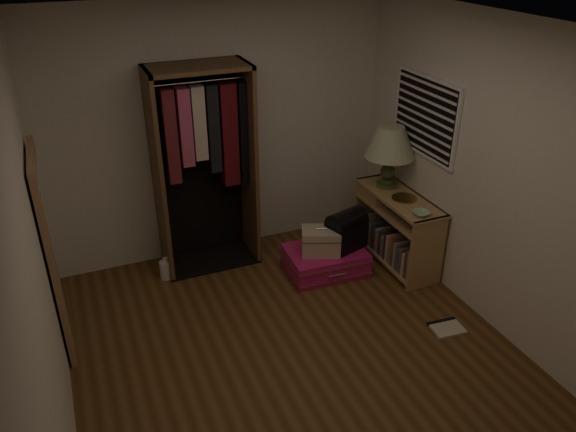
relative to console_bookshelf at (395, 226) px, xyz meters
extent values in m
plane|color=#543518|center=(-1.54, -1.04, -0.39)|extent=(4.00, 4.00, 0.00)
cube|color=silver|center=(-1.54, 0.96, 0.91)|extent=(3.50, 0.02, 2.60)
cube|color=silver|center=(-1.54, -3.04, 0.91)|extent=(3.50, 0.02, 2.60)
cube|color=silver|center=(0.21, -1.04, 0.91)|extent=(0.02, 4.00, 2.60)
cube|color=silver|center=(-3.29, -1.04, 0.91)|extent=(0.02, 4.00, 2.60)
cube|color=white|center=(-1.54, -1.04, 2.21)|extent=(3.50, 4.00, 0.01)
cube|color=white|center=(0.19, -0.04, 1.16)|extent=(0.03, 0.96, 0.76)
cube|color=black|center=(0.19, -0.04, 1.16)|extent=(0.03, 0.90, 0.70)
cube|color=white|center=(0.18, -0.04, 0.85)|extent=(0.01, 0.88, 0.02)
cube|color=white|center=(0.18, -0.04, 0.92)|extent=(0.01, 0.88, 0.02)
cube|color=white|center=(0.18, -0.04, 1.00)|extent=(0.01, 0.88, 0.02)
cube|color=white|center=(0.18, -0.04, 1.08)|extent=(0.01, 0.88, 0.02)
cube|color=white|center=(0.18, -0.04, 1.16)|extent=(0.01, 0.88, 0.02)
cube|color=white|center=(0.18, -0.04, 1.24)|extent=(0.01, 0.88, 0.02)
cube|color=white|center=(0.18, -0.04, 1.31)|extent=(0.01, 0.88, 0.02)
cube|color=white|center=(0.18, -0.04, 1.39)|extent=(0.01, 0.88, 0.02)
cube|color=white|center=(0.18, -0.04, 1.47)|extent=(0.01, 0.88, 0.02)
cube|color=tan|center=(0.00, -0.57, -0.02)|extent=(0.40, 0.03, 0.75)
cube|color=tan|center=(0.00, 0.50, -0.02)|extent=(0.40, 0.03, 0.75)
cube|color=tan|center=(0.00, -0.04, -0.33)|extent=(0.40, 1.04, 0.03)
cube|color=tan|center=(0.00, -0.04, 0.18)|extent=(0.40, 1.04, 0.03)
cube|color=tan|center=(0.00, -0.04, 0.34)|extent=(0.42, 1.12, 0.03)
cube|color=brown|center=(0.19, -0.04, -0.02)|extent=(0.02, 1.10, 0.75)
cube|color=tan|center=(-0.01, 0.29, 0.25)|extent=(0.36, 0.38, 0.13)
cube|color=gray|center=(-0.07, -0.51, -0.16)|extent=(0.20, 0.03, 0.32)
cube|color=#4C3833|center=(-0.08, -0.48, -0.16)|extent=(0.17, 0.03, 0.31)
cube|color=#B7AD99|center=(-0.09, -0.43, -0.19)|extent=(0.16, 0.05, 0.25)
cube|color=brown|center=(-0.09, -0.37, -0.18)|extent=(0.16, 0.03, 0.28)
cube|color=#3F4C59|center=(-0.08, -0.33, -0.20)|extent=(0.17, 0.04, 0.24)
cube|color=gray|center=(-0.07, -0.27, -0.18)|extent=(0.20, 0.05, 0.28)
cube|color=#59594C|center=(-0.07, -0.23, -0.20)|extent=(0.18, 0.03, 0.23)
cube|color=#B2724C|center=(-0.07, -0.18, -0.16)|extent=(0.19, 0.05, 0.32)
cube|color=beige|center=(-0.06, -0.13, -0.17)|extent=(0.22, 0.04, 0.29)
cube|color=#332D38|center=(-0.07, -0.09, -0.18)|extent=(0.19, 0.03, 0.28)
cube|color=gray|center=(-0.06, -0.04, -0.20)|extent=(0.20, 0.05, 0.24)
cube|color=#4C3833|center=(-0.08, 0.01, -0.18)|extent=(0.17, 0.05, 0.28)
cube|color=#B7AD99|center=(-0.06, 0.07, -0.18)|extent=(0.22, 0.04, 0.27)
cube|color=brown|center=(-0.07, 0.12, -0.19)|extent=(0.19, 0.03, 0.26)
cube|color=#3F4C59|center=(-0.09, 0.16, -0.17)|extent=(0.16, 0.04, 0.29)
cube|color=gray|center=(-0.06, 0.21, -0.19)|extent=(0.21, 0.03, 0.26)
cube|color=#59594C|center=(-0.08, 0.25, -0.19)|extent=(0.18, 0.05, 0.26)
cube|color=#B2724C|center=(-0.07, 0.31, -0.19)|extent=(0.20, 0.04, 0.26)
cube|color=beige|center=(-0.09, 0.36, -0.17)|extent=(0.16, 0.03, 0.30)
cube|color=#332D38|center=(-0.09, 0.41, -0.20)|extent=(0.15, 0.04, 0.23)
cube|color=brown|center=(-2.24, 0.70, 0.63)|extent=(0.04, 0.50, 2.05)
cube|color=brown|center=(-1.33, 0.70, 0.63)|extent=(0.04, 0.50, 2.05)
cube|color=brown|center=(-1.79, 0.70, 1.64)|extent=(0.95, 0.50, 0.04)
cube|color=black|center=(-1.79, 0.94, 0.63)|extent=(0.95, 0.02, 2.05)
cube|color=black|center=(-1.79, 0.70, -0.38)|extent=(0.95, 0.50, 0.02)
cylinder|color=silver|center=(-1.79, 0.70, 1.51)|extent=(0.87, 0.02, 0.02)
cube|color=maroon|center=(-2.08, 0.68, 1.03)|extent=(0.12, 0.10, 0.90)
cube|color=#BF4C72|center=(-1.95, 0.68, 1.11)|extent=(0.11, 0.16, 0.74)
cube|color=beige|center=(-1.81, 0.68, 1.12)|extent=(0.12, 0.10, 0.71)
cube|color=black|center=(-1.68, 0.68, 1.05)|extent=(0.11, 0.11, 0.85)
cube|color=#590F19|center=(-1.53, 0.68, 0.97)|extent=(0.15, 0.13, 1.01)
cube|color=black|center=(-1.37, 0.68, 0.96)|extent=(0.12, 0.13, 1.03)
cube|color=#A77851|center=(-3.24, -0.04, 0.46)|extent=(0.05, 0.80, 1.70)
cube|color=white|center=(-3.21, -0.04, 0.46)|extent=(0.01, 0.68, 1.58)
cube|color=#C61861|center=(-0.76, 0.06, -0.27)|extent=(0.80, 0.59, 0.24)
cube|color=silver|center=(-0.76, 0.06, -0.34)|extent=(0.83, 0.62, 0.01)
cube|color=silver|center=(-0.76, 0.06, -0.20)|extent=(0.83, 0.62, 0.01)
cylinder|color=silver|center=(-0.77, -0.23, -0.27)|extent=(0.18, 0.03, 0.02)
cube|color=#B8AB8C|center=(-0.83, 0.04, -0.02)|extent=(0.45, 0.38, 0.26)
cube|color=brown|center=(-0.83, 0.04, 0.04)|extent=(0.46, 0.39, 0.01)
cylinder|color=silver|center=(-0.83, 0.04, 0.12)|extent=(0.11, 0.06, 0.02)
cube|color=black|center=(-0.55, 0.03, 0.00)|extent=(0.44, 0.35, 0.29)
cylinder|color=black|center=(-0.55, 0.03, 0.14)|extent=(0.44, 0.35, 0.25)
cylinder|color=#3F4C25|center=(0.00, 0.22, 0.38)|extent=(0.28, 0.28, 0.04)
cylinder|color=#3F4C25|center=(0.00, 0.22, 0.42)|extent=(0.16, 0.16, 0.05)
sphere|color=#3F4C25|center=(0.00, 0.22, 0.52)|extent=(0.20, 0.20, 0.16)
cylinder|color=#3F4C25|center=(0.00, 0.22, 0.64)|extent=(0.07, 0.07, 0.09)
cone|color=beige|center=(0.00, 0.22, 0.84)|extent=(0.66, 0.66, 0.31)
cone|color=#EAEDCE|center=(0.00, 0.22, 0.84)|extent=(0.59, 0.59, 0.29)
cylinder|color=olive|center=(0.00, -0.11, 0.36)|extent=(0.30, 0.30, 0.01)
imported|color=#A5C5A4|center=(-0.05, -0.47, 0.38)|extent=(0.17, 0.17, 0.04)
cylinder|color=white|center=(-2.28, 0.56, -0.30)|extent=(0.16, 0.16, 0.18)
cylinder|color=white|center=(-2.28, 0.56, -0.19)|extent=(0.07, 0.07, 0.04)
cube|color=beige|center=(-0.19, -1.20, -0.38)|extent=(0.30, 0.25, 0.02)
cube|color=black|center=(-0.18, -1.11, -0.38)|extent=(0.28, 0.06, 0.03)
camera|label=1|loc=(-2.99, -4.26, 2.79)|focal=35.00mm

